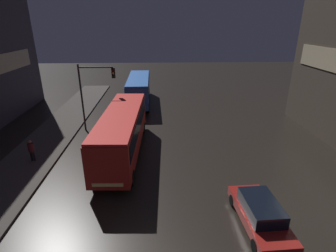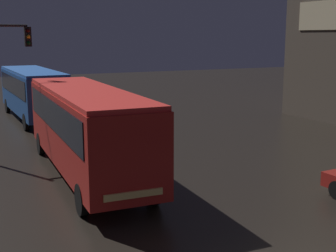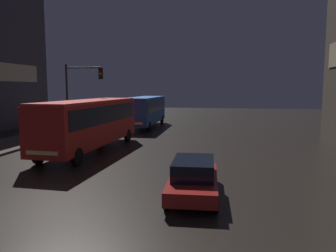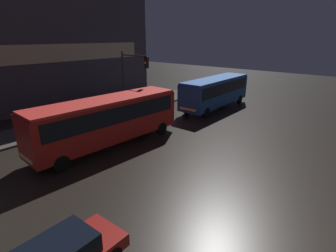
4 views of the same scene
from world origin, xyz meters
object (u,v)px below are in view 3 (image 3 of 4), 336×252
Objects in this scene: bus_far at (145,109)px; traffic_light_main at (79,88)px; bus_near at (90,120)px; car_taxi at (193,177)px.

traffic_light_main reaches higher than bus_far.
bus_near is 11.20m from car_taxi.
traffic_light_main reaches higher than car_taxi.
bus_near is at bearing -48.64° from car_taxi.
bus_far is 23.07m from car_taxi.
bus_far is 1.65× the size of traffic_light_main.
bus_far is (0.42, 13.84, -0.10)m from bus_near.
traffic_light_main is (-3.50, -8.73, 2.17)m from bus_far.
car_taxi is 0.76× the size of traffic_light_main.
bus_near is at bearing 87.42° from bus_far.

